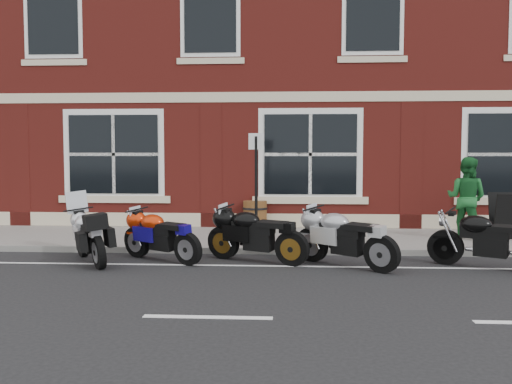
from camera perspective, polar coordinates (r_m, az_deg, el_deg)
ground at (r=10.07m, az=-2.37°, el=-7.59°), size 80.00×80.00×0.00m
sidewalk at (r=13.01m, az=-1.02°, el=-4.69°), size 30.00×3.00×0.12m
kerb at (r=11.45m, az=-1.64°, el=-5.88°), size 30.00×0.16×0.12m
pub_building at (r=20.73m, az=0.64°, el=15.06°), size 24.00×12.00×12.00m
moto_touring_silver at (r=10.96m, az=-16.24°, el=-4.04°), size 1.15×1.71×1.28m
moto_sport_red at (r=10.79m, az=-9.49°, el=-4.16°), size 1.69×1.17×0.87m
moto_sport_black at (r=10.52m, az=-0.06°, el=-4.13°), size 1.93×1.02×0.94m
moto_sport_silver at (r=10.22m, az=8.83°, el=-4.36°), size 1.71×1.44×0.95m
moto_naked_black at (r=10.71m, az=22.00°, el=-4.28°), size 1.86×1.14×0.93m
pedestrian_right at (r=13.37m, az=20.30°, el=-0.56°), size 1.11×1.06×1.80m
a_board_sign at (r=13.67m, az=23.73°, el=-2.19°), size 0.62×0.43×1.02m
barrel_planter at (r=14.23m, az=-0.10°, el=-2.29°), size 0.62×0.62×0.69m
parking_sign at (r=11.40m, az=0.02°, el=1.06°), size 0.31×0.12×2.28m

